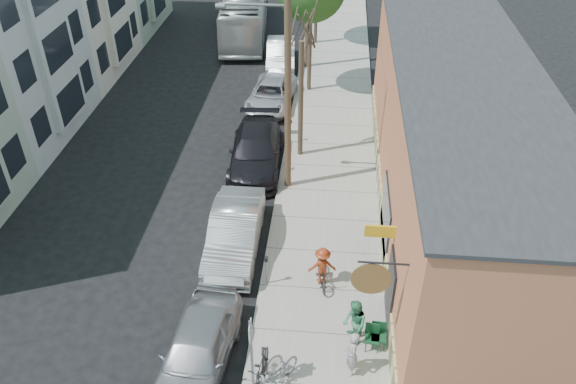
# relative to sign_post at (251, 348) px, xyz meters

# --- Properties ---
(ground) EXTENTS (120.00, 120.00, 0.00)m
(ground) POSITION_rel_sign_post_xyz_m (-2.35, 4.13, -1.83)
(ground) COLOR black
(sidewalk) EXTENTS (4.50, 58.00, 0.15)m
(sidewalk) POSITION_rel_sign_post_xyz_m (1.90, 15.13, -1.76)
(sidewalk) COLOR gray
(sidewalk) RESTS_ON ground
(cafe_building) EXTENTS (6.60, 20.20, 6.61)m
(cafe_building) POSITION_rel_sign_post_xyz_m (6.64, 9.12, 1.47)
(cafe_building) COLOR #BC6845
(cafe_building) RESTS_ON ground
(apartment_row) EXTENTS (6.30, 32.00, 9.00)m
(apartment_row) POSITION_rel_sign_post_xyz_m (-14.20, 18.13, 2.67)
(apartment_row) COLOR #9EAA90
(apartment_row) RESTS_ON ground
(sign_post) EXTENTS (0.07, 0.45, 2.80)m
(sign_post) POSITION_rel_sign_post_xyz_m (0.00, 0.00, 0.00)
(sign_post) COLOR slate
(sign_post) RESTS_ON sidewalk
(parking_meter_near) EXTENTS (0.14, 0.14, 1.24)m
(parking_meter_near) POSITION_rel_sign_post_xyz_m (-0.10, 4.23, -0.85)
(parking_meter_near) COLOR slate
(parking_meter_near) RESTS_ON sidewalk
(parking_meter_far) EXTENTS (0.14, 0.14, 1.24)m
(parking_meter_far) POSITION_rel_sign_post_xyz_m (-0.10, 14.16, -0.85)
(parking_meter_far) COLOR slate
(parking_meter_far) RESTS_ON sidewalk
(utility_pole_near) EXTENTS (3.57, 0.28, 10.00)m
(utility_pole_near) POSITION_rel_sign_post_xyz_m (0.04, 10.42, 3.58)
(utility_pole_near) COLOR #503A28
(utility_pole_near) RESTS_ON sidewalk
(tree_bare) EXTENTS (0.24, 0.24, 5.67)m
(tree_bare) POSITION_rel_sign_post_xyz_m (0.45, 13.10, 1.15)
(tree_bare) COLOR #44392C
(tree_bare) RESTS_ON sidewalk
(patio_chair_a) EXTENTS (0.55, 0.55, 0.88)m
(patio_chair_a) POSITION_rel_sign_post_xyz_m (3.54, 1.69, -1.24)
(patio_chair_a) COLOR #113C21
(patio_chair_a) RESTS_ON sidewalk
(patio_chair_b) EXTENTS (0.53, 0.53, 0.88)m
(patio_chair_b) POSITION_rel_sign_post_xyz_m (3.75, 1.78, -1.24)
(patio_chair_b) COLOR #113C21
(patio_chair_b) RESTS_ON sidewalk
(patron_grey) EXTENTS (0.47, 0.66, 1.68)m
(patron_grey) POSITION_rel_sign_post_xyz_m (2.88, 0.71, -0.84)
(patron_grey) COLOR gray
(patron_grey) RESTS_ON sidewalk
(patron_green) EXTENTS (0.88, 1.01, 1.76)m
(patron_green) POSITION_rel_sign_post_xyz_m (2.96, 1.86, -0.80)
(patron_green) COLOR #338056
(patron_green) RESTS_ON sidewalk
(cyclist) EXTENTS (1.08, 0.72, 1.54)m
(cyclist) POSITION_rel_sign_post_xyz_m (1.85, 4.47, -0.91)
(cyclist) COLOR maroon
(cyclist) RESTS_ON sidewalk
(cyclist_bike) EXTENTS (0.89, 1.76, 0.88)m
(cyclist_bike) POSITION_rel_sign_post_xyz_m (1.85, 4.47, -1.24)
(cyclist_bike) COLOR black
(cyclist_bike) RESTS_ON sidewalk
(parked_bike_a) EXTENTS (0.72, 2.04, 1.20)m
(parked_bike_a) POSITION_rel_sign_post_xyz_m (0.25, 0.03, -1.08)
(parked_bike_a) COLOR black
(parked_bike_a) RESTS_ON sidewalk
(parked_bike_b) EXTENTS (1.68, 2.00, 1.03)m
(parked_bike_b) POSITION_rel_sign_post_xyz_m (0.69, -0.02, -1.17)
(parked_bike_b) COLOR slate
(parked_bike_b) RESTS_ON sidewalk
(car_0) EXTENTS (2.33, 5.00, 1.66)m
(car_0) POSITION_rel_sign_post_xyz_m (-1.76, 0.57, -1.00)
(car_0) COLOR gray
(car_0) RESTS_ON ground
(car_1) EXTENTS (1.90, 5.22, 1.71)m
(car_1) POSITION_rel_sign_post_xyz_m (-1.55, 6.10, -0.98)
(car_1) COLOR #A7AAAF
(car_1) RESTS_ON ground
(car_2) EXTENTS (2.64, 5.86, 1.67)m
(car_2) POSITION_rel_sign_post_xyz_m (-1.55, 12.06, -1.00)
(car_2) COLOR black
(car_2) RESTS_ON ground
(car_3) EXTENTS (2.75, 5.13, 1.37)m
(car_3) POSITION_rel_sign_post_xyz_m (-1.55, 18.31, -1.15)
(car_3) COLOR #BABAC2
(car_3) RESTS_ON ground
(car_4) EXTENTS (2.15, 5.14, 1.65)m
(car_4) POSITION_rel_sign_post_xyz_m (-1.55, 23.78, -1.01)
(car_4) COLOR silver
(car_4) RESTS_ON ground
(bus) EXTENTS (3.82, 12.15, 3.33)m
(bus) POSITION_rel_sign_post_xyz_m (-4.68, 29.63, -0.17)
(bus) COLOR silver
(bus) RESTS_ON ground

